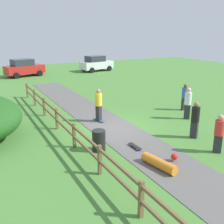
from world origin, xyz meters
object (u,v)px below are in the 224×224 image
Objects in this scene: bystander_blue at (185,96)px; bystander_black at (195,118)px; trash_bin at (99,141)px; skater_fallen at (160,163)px; bystander_red at (219,132)px; skater_riding at (99,103)px; parked_car_white at (96,63)px; bystander_white at (188,102)px; parked_car_red at (24,68)px; skateboard_loose at (135,146)px.

bystander_black is at bearing -126.84° from bystander_blue.
trash_bin reaches higher than skater_fallen.
trash_bin is 0.55× the size of bystander_red.
skater_riding is 19.84m from parked_car_white.
bystander_red is 0.94× the size of bystander_black.
bystander_red reaches higher than trash_bin.
bystander_blue is (6.02, 5.36, 0.73)m from skater_fallen.
bystander_white is 2.86m from bystander_black.
trash_bin is 3.82m from skater_riding.
parked_car_red reaches higher than skater_fallen.
skateboard_loose is 0.46× the size of bystander_black.
bystander_blue reaches higher than skater_fallen.
parked_car_red reaches higher than skateboard_loose.
parked_car_red is at bearing 109.25° from bystander_blue.
parked_car_red is (0.91, 21.51, 0.51)m from trash_bin.
skater_fallen is 0.87× the size of bystander_black.
skater_riding is at bearing 88.11° from skateboard_loose.
bystander_blue is (5.92, 3.47, 0.85)m from skateboard_loose.
trash_bin is at bearing -158.22° from bystander_blue.
bystander_blue is at bearing 41.65° from skater_fallen.
trash_bin is at bearing 169.95° from bystander_black.
skateboard_loose is 22.05m from parked_car_red.
trash_bin is 6.47m from bystander_white.
parked_car_red is at bearing 92.19° from skater_riding.
parked_car_white is (5.47, 23.97, 0.06)m from bystander_red.
skater_fallen is 8.09m from bystander_blue.
skateboard_loose is 5.29m from bystander_white.
skateboard_loose is at bearing -157.28° from bystander_white.
parked_car_white is (2.35, 18.56, 0.03)m from bystander_blue.
bystander_blue is at bearing -70.75° from parked_car_red.
parked_car_red is at bearing 105.00° from bystander_white.
skateboard_loose is (1.47, -0.52, -0.36)m from trash_bin.
trash_bin reaches higher than skateboard_loose.
bystander_white is 1.08× the size of bystander_blue.
bystander_blue is 0.38× the size of parked_car_red.
trash_bin is 21.53m from parked_car_red.
bystander_black reaches higher than bystander_blue.
skateboard_loose is at bearing -110.58° from parked_car_white.
trash_bin is 0.53× the size of bystander_blue.
skater_fallen is 23.93m from parked_car_red.
skater_riding is at bearing 125.12° from bystander_black.
parked_car_white is (9.74, 21.51, 0.51)m from trash_bin.
bystander_blue is at bearing 30.37° from skateboard_loose.
bystander_white is at bearing -127.48° from bystander_blue.
bystander_red is (4.26, -2.46, 0.45)m from trash_bin.
bystander_black is at bearing -5.39° from skateboard_loose.
skater_riding is at bearing 64.96° from trash_bin.
parked_car_red is at bearing 97.97° from bystander_red.
skater_riding is 0.41× the size of parked_car_white.
bystander_white is at bearing -99.83° from parked_car_white.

